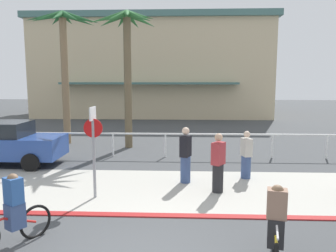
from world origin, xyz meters
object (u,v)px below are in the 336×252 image
(palm_tree_3, at_px, (127,42))
(cyclist_yellow_0, at_px, (276,228))
(pedestrian_1, at_px, (186,157))
(pedestrian_3, at_px, (246,157))
(car_blue_1, at_px, (3,143))
(palm_tree_2, at_px, (64,42))
(pedestrian_0, at_px, (218,165))
(stop_sign_bike_lane, at_px, (93,139))
(cyclist_red_1, at_px, (13,212))

(palm_tree_3, bearing_deg, cyclist_yellow_0, -67.51)
(pedestrian_1, distance_m, pedestrian_3, 2.10)
(palm_tree_3, height_order, cyclist_yellow_0, palm_tree_3)
(pedestrian_1, height_order, pedestrian_3, pedestrian_1)
(car_blue_1, distance_m, pedestrian_3, 9.16)
(pedestrian_3, bearing_deg, palm_tree_2, 143.66)
(cyclist_yellow_0, xyz_separation_m, pedestrian_3, (0.46, 5.33, 0.04))
(palm_tree_2, relative_size, pedestrian_0, 3.80)
(palm_tree_3, height_order, pedestrian_0, palm_tree_3)
(stop_sign_bike_lane, relative_size, cyclist_yellow_0, 1.44)
(stop_sign_bike_lane, bearing_deg, pedestrian_0, 9.96)
(cyclist_yellow_0, relative_size, pedestrian_3, 1.11)
(cyclist_yellow_0, relative_size, cyclist_red_1, 1.16)
(palm_tree_2, xyz_separation_m, cyclist_yellow_0, (7.63, -11.28, -4.45))
(stop_sign_bike_lane, bearing_deg, palm_tree_3, 91.64)
(cyclist_yellow_0, relative_size, pedestrian_1, 0.99)
(car_blue_1, height_order, cyclist_red_1, car_blue_1)
(palm_tree_2, bearing_deg, pedestrian_0, -46.60)
(palm_tree_3, relative_size, car_blue_1, 1.48)
(cyclist_yellow_0, bearing_deg, pedestrian_0, 99.09)
(stop_sign_bike_lane, relative_size, cyclist_red_1, 1.67)
(stop_sign_bike_lane, bearing_deg, car_blue_1, 141.98)
(palm_tree_2, relative_size, car_blue_1, 1.52)
(cyclist_yellow_0, distance_m, pedestrian_0, 3.92)
(palm_tree_2, bearing_deg, stop_sign_bike_lane, -66.25)
(cyclist_red_1, xyz_separation_m, pedestrian_3, (5.46, 4.84, 0.04))
(stop_sign_bike_lane, xyz_separation_m, cyclist_yellow_0, (4.10, -3.26, -0.98))
(palm_tree_3, xyz_separation_m, pedestrian_1, (2.74, -5.62, -4.21))
(stop_sign_bike_lane, xyz_separation_m, car_blue_1, (-4.49, 3.51, -0.81))
(palm_tree_3, relative_size, pedestrian_3, 4.04)
(stop_sign_bike_lane, bearing_deg, pedestrian_1, 30.65)
(stop_sign_bike_lane, bearing_deg, cyclist_red_1, -108.10)
(car_blue_1, bearing_deg, palm_tree_2, 77.97)
(car_blue_1, distance_m, cyclist_red_1, 7.23)
(pedestrian_3, bearing_deg, cyclist_yellow_0, -94.95)
(stop_sign_bike_lane, relative_size, pedestrian_1, 1.42)
(cyclist_yellow_0, distance_m, pedestrian_3, 5.35)
(palm_tree_2, distance_m, pedestrian_1, 9.89)
(palm_tree_2, distance_m, palm_tree_3, 3.44)
(palm_tree_3, height_order, cyclist_red_1, palm_tree_3)
(palm_tree_3, distance_m, car_blue_1, 7.00)
(pedestrian_0, relative_size, pedestrian_1, 0.98)
(car_blue_1, height_order, cyclist_yellow_0, car_blue_1)
(palm_tree_3, distance_m, pedestrian_1, 7.54)
(palm_tree_2, bearing_deg, cyclist_yellow_0, -55.94)
(pedestrian_1, bearing_deg, stop_sign_bike_lane, -149.35)
(pedestrian_0, distance_m, pedestrian_3, 1.82)
(palm_tree_3, bearing_deg, palm_tree_2, 164.95)
(cyclist_red_1, bearing_deg, pedestrian_0, 37.64)
(pedestrian_1, bearing_deg, cyclist_yellow_0, -71.87)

